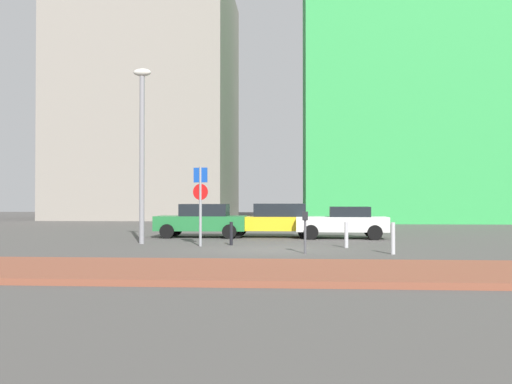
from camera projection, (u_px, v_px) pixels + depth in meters
ground_plane at (272, 250)px, 19.50m from camera, size 120.00×120.00×0.00m
sidewalk_brick at (261, 271)px, 13.06m from camera, size 40.00×4.20×0.14m
parked_car_green at (202, 220)px, 26.00m from camera, size 4.13×2.07×1.54m
parked_car_yellow at (274, 220)px, 26.08m from camera, size 4.55×1.96×1.55m
parked_car_white at (343, 222)px, 25.22m from camera, size 4.07×2.15×1.42m
parking_sign_post at (200, 196)px, 20.93m from camera, size 0.59×0.19×2.95m
parking_meter at (305, 226)px, 18.07m from camera, size 0.18×0.14×1.34m
street_lamp at (142, 140)px, 22.15m from camera, size 0.70×0.36×6.89m
traffic_bollard_near at (231, 234)px, 21.40m from camera, size 0.13×0.13×0.88m
traffic_bollard_mid at (346, 235)px, 20.24m from camera, size 0.14×0.14×0.92m
traffic_bollard_far at (393, 238)px, 17.81m from camera, size 0.13×0.13×1.01m
building_colorful_midrise at (389, 77)px, 48.42m from camera, size 14.59×16.72×24.54m
building_under_construction at (150, 103)px, 53.38m from camera, size 15.33×14.82×21.83m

